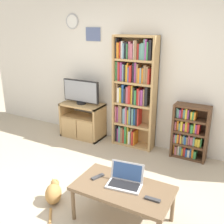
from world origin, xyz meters
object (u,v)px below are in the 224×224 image
object	(u,v)px
television	(81,92)
remote_far_from_laptop	(98,177)
remote_near_laptop	(153,199)
coffee_table	(123,190)
bookshelf_tall	(133,92)
bookshelf_short	(189,132)
cat	(54,193)
tv_stand	(82,120)
laptop	(125,180)

from	to	relation	value
television	remote_far_from_laptop	size ratio (longest dim) A/B	4.53
television	remote_near_laptop	size ratio (longest dim) A/B	4.62
coffee_table	remote_near_laptop	distance (m)	0.37
bookshelf_tall	bookshelf_short	distance (m)	1.15
remote_far_from_laptop	cat	distance (m)	0.64
tv_stand	bookshelf_short	world-z (taller)	bookshelf_short
laptop	remote_near_laptop	distance (m)	0.38
coffee_table	remote_near_laptop	size ratio (longest dim) A/B	6.61
television	cat	xyz separation A→B (m)	(0.84, -1.84, -0.76)
coffee_table	laptop	world-z (taller)	laptop
television	coffee_table	xyz separation A→B (m)	(1.72, -1.71, -0.51)
tv_stand	television	bearing A→B (deg)	158.85
bookshelf_short	laptop	xyz separation A→B (m)	(-0.29, -1.78, 0.06)
bookshelf_tall	remote_near_laptop	bearing A→B (deg)	-60.44
coffee_table	cat	bearing A→B (deg)	-171.58
tv_stand	bookshelf_tall	world-z (taller)	bookshelf_tall
bookshelf_tall	cat	size ratio (longest dim) A/B	4.22
bookshelf_tall	remote_near_laptop	xyz separation A→B (m)	(1.07, -1.89, -0.55)
coffee_table	bookshelf_short	bearing A→B (deg)	81.17
laptop	remote_near_laptop	size ratio (longest dim) A/B	2.49
coffee_table	laptop	bearing A→B (deg)	90.65
laptop	remote_near_laptop	xyz separation A→B (m)	(0.36, -0.12, -0.05)
bookshelf_tall	laptop	distance (m)	1.98
laptop	remote_near_laptop	world-z (taller)	laptop
coffee_table	remote_far_from_laptop	world-z (taller)	remote_far_from_laptop
bookshelf_short	remote_near_laptop	distance (m)	1.90
tv_stand	bookshelf_tall	xyz separation A→B (m)	(1.00, 0.13, 0.66)
remote_far_from_laptop	cat	size ratio (longest dim) A/B	0.36
cat	laptop	bearing A→B (deg)	-4.75
television	coffee_table	distance (m)	2.48
cat	bookshelf_tall	bearing A→B (deg)	68.40
bookshelf_tall	coffee_table	world-z (taller)	bookshelf_tall
television	bookshelf_tall	xyz separation A→B (m)	(1.00, 0.12, 0.10)
remote_near_laptop	cat	xyz separation A→B (m)	(-1.24, -0.07, -0.31)
bookshelf_short	remote_far_from_laptop	bearing A→B (deg)	-108.92
laptop	cat	xyz separation A→B (m)	(-0.88, -0.19, -0.36)
tv_stand	coffee_table	bearing A→B (deg)	-44.89
coffee_table	remote_far_from_laptop	distance (m)	0.34
television	bookshelf_tall	bearing A→B (deg)	7.08
tv_stand	television	world-z (taller)	television
bookshelf_tall	cat	world-z (taller)	bookshelf_tall
bookshelf_short	cat	world-z (taller)	bookshelf_short
tv_stand	cat	world-z (taller)	tv_stand
cat	remote_near_laptop	bearing A→B (deg)	-13.58
bookshelf_short	cat	bearing A→B (deg)	-120.61
bookshelf_short	remote_far_from_laptop	size ratio (longest dim) A/B	5.48
remote_near_laptop	remote_far_from_laptop	bearing A→B (deg)	-99.29
remote_far_from_laptop	bookshelf_short	bearing A→B (deg)	-86.61
coffee_table	cat	xyz separation A→B (m)	(-0.88, -0.13, -0.25)
television	remote_far_from_laptop	xyz separation A→B (m)	(1.38, -1.68, -0.45)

